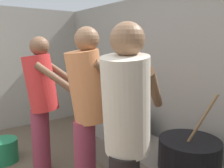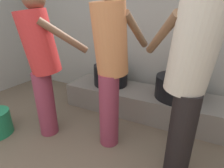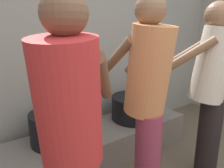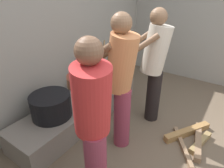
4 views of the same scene
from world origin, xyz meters
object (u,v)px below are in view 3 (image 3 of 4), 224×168
object	(u,v)px
cooking_pot_secondary	(57,127)
cook_in_cream_shirt	(211,84)
cook_in_orange_shirt	(147,94)
cooking_pot_main	(135,107)
cook_in_red_shirt	(70,137)

from	to	relation	value
cooking_pot_secondary	cook_in_cream_shirt	size ratio (longest dim) A/B	0.31
cook_in_orange_shirt	cooking_pot_main	bearing A→B (deg)	52.05
cooking_pot_main	cooking_pot_secondary	distance (m)	0.97
cook_in_cream_shirt	cook_in_red_shirt	size ratio (longest dim) A/B	1.04
cook_in_red_shirt	cook_in_cream_shirt	bearing A→B (deg)	2.81
cooking_pot_secondary	cook_in_cream_shirt	distance (m)	1.46
cooking_pot_main	cook_in_red_shirt	bearing A→B (deg)	-144.51
cooking_pot_secondary	cook_in_red_shirt	xyz separation A→B (m)	(-0.31, -0.95, 0.40)
cooking_pot_secondary	cook_in_orange_shirt	bearing A→B (deg)	-63.07
cooking_pot_main	cook_in_red_shirt	xyz separation A→B (m)	(-1.27, -0.91, 0.41)
cooking_pot_main	cook_in_red_shirt	world-z (taller)	cook_in_red_shirt
cooking_pot_main	cook_in_cream_shirt	size ratio (longest dim) A/B	0.46
cooking_pot_main	cooking_pot_secondary	size ratio (longest dim) A/B	1.45
cooking_pot_main	cooking_pot_secondary	xyz separation A→B (m)	(-0.97, 0.04, 0.01)
cook_in_cream_shirt	cook_in_red_shirt	bearing A→B (deg)	-177.19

